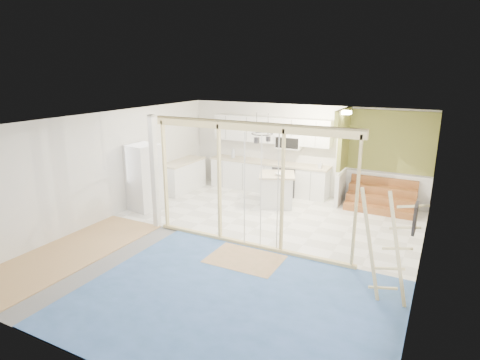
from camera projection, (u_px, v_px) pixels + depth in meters
The scene contains 16 objects.
room at pixel (236, 184), 8.12m from camera, with size 7.01×8.01×2.61m.
floor_overlays at pixel (241, 243), 8.49m from camera, with size 7.00×8.00×0.03m.
stud_frame at pixel (225, 168), 8.16m from camera, with size 4.66×0.14×2.60m.
base_cabinets at pixel (242, 177), 11.93m from camera, with size 4.45×2.24×0.93m.
upper_cabinets at pixel (272, 131), 11.62m from camera, with size 3.60×0.41×0.85m.
green_partition at pixel (371, 173), 10.43m from camera, with size 2.25×1.51×2.60m.
pot_rack at pixel (262, 136), 9.69m from camera, with size 0.52×0.52×0.72m.
sheathing_panel at pixel (412, 262), 4.86m from camera, with size 0.02×4.00×2.60m, color tan.
electrical_panel at pixel (415, 218), 5.31m from camera, with size 0.04×0.30×0.40m, color #3A3A3F.
ceiling_light at pixel (345, 112), 9.73m from camera, with size 0.32×0.32×0.08m, color #FFEABF.
fridge at pixel (144, 178), 10.30m from camera, with size 0.86×0.83×1.73m.
island at pixel (277, 190), 10.68m from camera, with size 1.19×1.19×0.89m.
bowl at pixel (280, 174), 10.39m from camera, with size 0.26×0.26×0.06m, color silver.
soap_bottle_a at pixel (233, 153), 12.25m from camera, with size 0.12×0.12×0.32m, color #B5BBC9.
soap_bottle_b at pixel (320, 165), 10.95m from camera, with size 0.09×0.09×0.20m, color silver.
ladder at pixel (387, 248), 6.09m from camera, with size 0.98×0.05×1.82m.
Camera 1 is at (3.67, -6.89, 3.56)m, focal length 30.00 mm.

